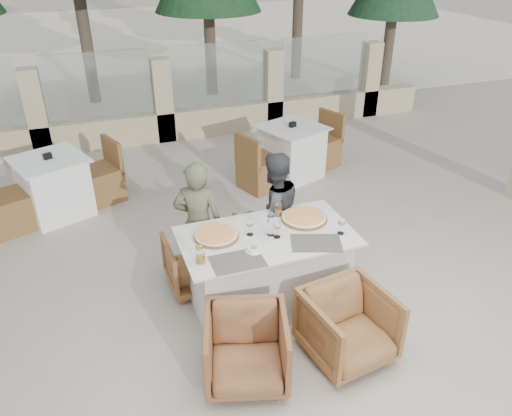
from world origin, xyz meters
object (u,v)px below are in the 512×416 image
object	(u,v)px
armchair_near_left	(246,349)
diner_right	(273,212)
pizza_left	(216,235)
pizza_right	(304,217)
bg_table_a	(54,187)
wine_glass_centre	(250,226)
bg_table_b	(292,152)
wine_glass_corner	(341,225)
armchair_far_left	(197,262)
armchair_near_right	(348,326)
beer_glass_right	(278,210)
olive_dish	(254,249)
diner_left	(198,223)
wine_glass_near	(277,229)
beer_glass_left	(200,255)
armchair_far_right	(267,237)
water_bottle	(271,224)
dining_table	(267,269)

from	to	relation	value
armchair_near_left	diner_right	world-z (taller)	diner_right
pizza_left	pizza_right	bearing A→B (deg)	1.35
pizza_left	bg_table_a	size ratio (longest dim) A/B	0.25
wine_glass_centre	bg_table_a	size ratio (longest dim) A/B	0.11
wine_glass_centre	bg_table_b	xyz separation A→B (m)	(1.52, 2.51, -0.48)
wine_glass_corner	armchair_far_left	size ratio (longest dim) A/B	0.30
armchair_near_right	armchair_near_left	bearing A→B (deg)	168.60
beer_glass_right	olive_dish	world-z (taller)	beer_glass_right
diner_left	bg_table_a	size ratio (longest dim) A/B	0.81
armchair_near_right	diner_right	bearing A→B (deg)	86.10
pizza_left	wine_glass_near	world-z (taller)	wine_glass_near
bg_table_a	armchair_far_left	bearing A→B (deg)	-77.60
wine_glass_centre	bg_table_b	bearing A→B (deg)	58.78
wine_glass_corner	diner_right	xyz separation A→B (m)	(-0.36, 0.76, -0.21)
beer_glass_right	armchair_far_left	size ratio (longest dim) A/B	0.21
beer_glass_left	beer_glass_right	xyz separation A→B (m)	(0.91, 0.51, -0.01)
olive_dish	armchair_near_right	xyz separation A→B (m)	(0.59, -0.69, -0.48)
diner_left	bg_table_b	world-z (taller)	diner_left
wine_glass_corner	armchair_far_right	xyz separation A→B (m)	(-0.37, 0.92, -0.59)
wine_glass_near	beer_glass_right	xyz separation A→B (m)	(0.16, 0.36, -0.03)
water_bottle	bg_table_b	xyz separation A→B (m)	(1.34, 2.57, -0.50)
armchair_near_right	diner_right	distance (m)	1.49
wine_glass_corner	beer_glass_left	distance (m)	1.33
diner_left	beer_glass_right	bearing A→B (deg)	-179.38
wine_glass_centre	diner_right	xyz separation A→B (m)	(0.43, 0.50, -0.21)
armchair_near_left	diner_right	xyz separation A→B (m)	(0.78, 1.40, 0.35)
water_bottle	diner_left	size ratio (longest dim) A/B	0.18
dining_table	wine_glass_centre	distance (m)	0.50
armchair_far_left	bg_table_b	xyz separation A→B (m)	(1.94, 2.07, 0.11)
water_bottle	armchair_near_right	xyz separation A→B (m)	(0.36, -0.89, -0.57)
bg_table_a	olive_dish	bearing A→B (deg)	-78.87
bg_table_a	wine_glass_centre	bearing A→B (deg)	-75.37
dining_table	olive_dish	size ratio (longest dim) A/B	14.55
armchair_near_left	bg_table_b	xyz separation A→B (m)	(1.87, 3.41, 0.08)
wine_glass_centre	armchair_far_right	size ratio (longest dim) A/B	0.31
pizza_left	wine_glass_corner	xyz separation A→B (m)	(1.10, -0.33, 0.07)
dining_table	water_bottle	world-z (taller)	water_bottle
wine_glass_corner	pizza_left	bearing A→B (deg)	163.41
diner_left	bg_table_a	xyz separation A→B (m)	(-1.39, 1.95, -0.28)
wine_glass_near	armchair_near_right	size ratio (longest dim) A/B	0.27
pizza_right	olive_dish	xyz separation A→B (m)	(-0.64, -0.35, -0.01)
armchair_far_left	dining_table	bearing A→B (deg)	137.05
pizza_left	wine_glass_centre	distance (m)	0.32
beer_glass_left	bg_table_b	world-z (taller)	beer_glass_left
beer_glass_right	armchair_far_right	xyz separation A→B (m)	(0.05, 0.41, -0.57)
armchair_near_left	olive_dish	bearing A→B (deg)	81.77
armchair_far_left	armchair_near_right	size ratio (longest dim) A/B	0.89
armchair_near_left	bg_table_a	distance (m)	3.66
wine_glass_centre	olive_dish	world-z (taller)	wine_glass_centre
wine_glass_near	bg_table_b	distance (m)	2.97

